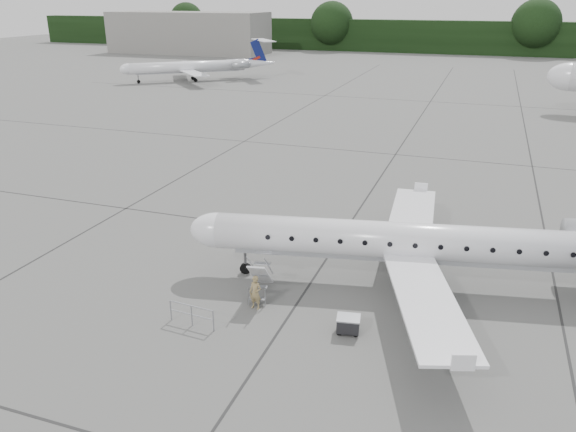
% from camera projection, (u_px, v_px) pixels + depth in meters
% --- Properties ---
extents(ground, '(320.00, 320.00, 0.00)m').
position_uv_depth(ground, '(377.00, 308.00, 26.25)').
color(ground, slate).
rests_on(ground, ground).
extents(treeline, '(260.00, 4.00, 8.00)m').
position_uv_depth(treeline, '(479.00, 38.00, 138.94)').
color(treeline, black).
rests_on(treeline, ground).
extents(terminal_building, '(40.00, 14.00, 10.00)m').
position_uv_depth(terminal_building, '(189.00, 33.00, 142.67)').
color(terminal_building, slate).
rests_on(terminal_building, ground).
extents(main_regional_jet, '(28.79, 23.13, 6.58)m').
position_uv_depth(main_regional_jet, '(418.00, 224.00, 27.21)').
color(main_regional_jet, white).
rests_on(main_regional_jet, ground).
extents(airstair, '(1.28, 2.41, 2.06)m').
position_uv_depth(airstair, '(261.00, 276.00, 27.07)').
color(airstair, white).
rests_on(airstair, ground).
extents(passenger, '(0.65, 0.48, 1.66)m').
position_uv_depth(passenger, '(255.00, 293.00, 25.95)').
color(passenger, olive).
rests_on(passenger, ground).
extents(safety_railing, '(2.20, 0.24, 1.00)m').
position_uv_depth(safety_railing, '(192.00, 316.00, 24.70)').
color(safety_railing, gray).
rests_on(safety_railing, ground).
extents(baggage_cart, '(1.07, 0.92, 0.83)m').
position_uv_depth(baggage_cart, '(348.00, 324.00, 24.20)').
color(baggage_cart, black).
rests_on(baggage_cart, ground).
extents(bg_regional_left, '(31.06, 29.95, 6.62)m').
position_uv_depth(bg_regional_left, '(188.00, 61.00, 95.46)').
color(bg_regional_left, white).
rests_on(bg_regional_left, ground).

